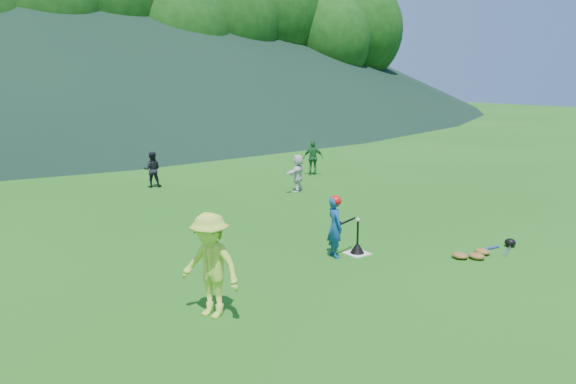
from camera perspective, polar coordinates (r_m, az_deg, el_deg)
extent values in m
plane|color=#185713|center=(11.89, 7.04, -6.25)|extent=(120.00, 120.00, 0.00)
cube|color=silver|center=(11.88, 7.04, -6.21)|extent=(0.45, 0.45, 0.02)
sphere|color=white|center=(11.68, 7.13, -2.81)|extent=(0.08, 0.08, 0.08)
imported|color=navy|center=(11.50, 4.80, -3.55)|extent=(0.42, 0.52, 1.26)
imported|color=#B5D93F|center=(8.69, -7.88, -7.39)|extent=(0.98, 1.21, 1.64)
imported|color=black|center=(19.24, -13.63, 2.24)|extent=(0.72, 0.66, 1.19)
imported|color=#1D622A|center=(21.02, 2.57, 3.48)|extent=(0.81, 0.64, 1.29)
imported|color=silver|center=(17.96, 0.98, 1.93)|extent=(1.14, 0.85, 1.20)
cone|color=black|center=(11.85, 7.05, -5.75)|extent=(0.30, 0.30, 0.18)
cylinder|color=black|center=(11.76, 7.09, -4.16)|extent=(0.04, 0.04, 0.50)
ellipsoid|color=red|center=(11.37, 4.84, -0.88)|extent=(0.24, 0.26, 0.22)
cylinder|color=black|center=(11.66, 5.99, -3.00)|extent=(0.61, 0.23, 0.07)
ellipsoid|color=olive|center=(12.08, 18.62, -6.18)|extent=(0.28, 0.34, 0.13)
ellipsoid|color=olive|center=(12.42, 19.13, -5.73)|extent=(0.28, 0.34, 0.13)
ellipsoid|color=olive|center=(12.01, 17.06, -6.18)|extent=(0.28, 0.34, 0.13)
cylinder|color=silver|center=(12.76, 21.38, -5.61)|extent=(0.68, 0.35, 0.06)
cylinder|color=#263FA5|center=(12.78, 19.57, -5.45)|extent=(0.68, 0.15, 0.05)
ellipsoid|color=black|center=(13.17, 21.64, -4.80)|extent=(0.22, 0.24, 0.19)
cube|color=gray|center=(37.24, -23.50, 6.04)|extent=(70.00, 0.03, 1.20)
cube|color=yellow|center=(37.19, -23.59, 7.02)|extent=(70.00, 0.08, 0.08)
cylinder|color=gray|center=(37.24, -23.50, 6.04)|extent=(0.07, 0.07, 1.30)
cylinder|color=gray|center=(56.12, 14.35, 8.23)|extent=(0.07, 0.07, 1.30)
cylinder|color=#382314|center=(42.86, -23.12, 8.45)|extent=(0.56, 0.56, 3.81)
ellipsoid|color=#164711|center=(43.04, -23.79, 16.50)|extent=(8.28, 8.28, 9.53)
cylinder|color=#382314|center=(45.56, -17.62, 9.35)|extent=(0.56, 0.56, 4.41)
cylinder|color=#382314|center=(44.56, -10.41, 8.91)|extent=(0.56, 0.56, 3.25)
ellipsoid|color=#164711|center=(44.62, -10.66, 15.54)|extent=(7.07, 7.07, 8.13)
cylinder|color=#382314|center=(48.08, -5.95, 9.59)|extent=(0.56, 0.56, 3.85)
ellipsoid|color=#164711|center=(48.25, -6.10, 16.85)|extent=(8.36, 8.36, 9.61)
cylinder|color=#382314|center=(51.85, -2.10, 10.12)|extent=(0.56, 0.56, 4.44)
ellipsoid|color=#164711|center=(52.14, -2.16, 17.88)|extent=(9.65, 9.65, 11.10)
cylinder|color=#382314|center=(52.31, 4.21, 9.48)|extent=(0.56, 0.56, 3.29)
ellipsoid|color=#164711|center=(52.37, 4.29, 15.19)|extent=(7.14, 7.14, 8.22)
cylinder|color=#382314|center=(56.58, 7.04, 9.89)|extent=(0.56, 0.56, 3.88)
ellipsoid|color=#164711|center=(56.73, 7.20, 16.12)|extent=(8.44, 8.44, 9.70)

